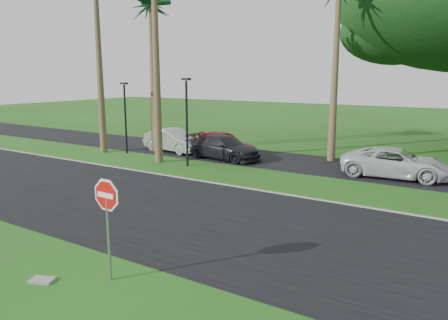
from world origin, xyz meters
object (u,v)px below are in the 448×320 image
object	(u,v)px
car_silver	(174,141)
car_dark	(224,148)
stop_sign_near	(107,209)
car_minivan	(396,163)
car_red	(222,144)

from	to	relation	value
car_silver	car_dark	size ratio (longest dim) A/B	0.94
car_silver	car_dark	world-z (taller)	car_silver
car_silver	car_dark	bearing A→B (deg)	-86.55
stop_sign_near	car_silver	size ratio (longest dim) A/B	0.60
stop_sign_near	car_minivan	bearing A→B (deg)	76.75
stop_sign_near	car_red	distance (m)	16.25
stop_sign_near	car_silver	xyz separation A→B (m)	(-9.83, 14.42, -1.06)
car_red	car_silver	bearing A→B (deg)	110.46
car_minivan	car_red	bearing A→B (deg)	84.49
car_red	car_minivan	bearing A→B (deg)	-77.88
car_red	car_dark	size ratio (longest dim) A/B	0.95
car_silver	car_minivan	size ratio (longest dim) A/B	0.87
car_silver	car_red	size ratio (longest dim) A/B	0.99
stop_sign_near	car_silver	world-z (taller)	stop_sign_near
car_silver	stop_sign_near	bearing A→B (deg)	-138.42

